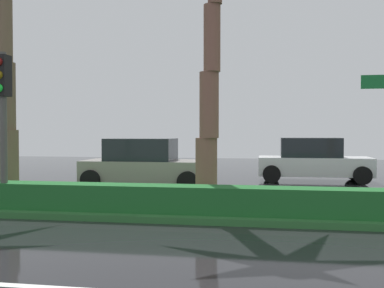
# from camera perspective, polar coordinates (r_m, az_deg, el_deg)

# --- Properties ---
(ground_plane) EXTENTS (90.00, 42.00, 0.10)m
(ground_plane) POSITION_cam_1_polar(r_m,az_deg,el_deg) (12.34, 12.68, -7.81)
(ground_plane) COLOR black
(median_strip) EXTENTS (85.50, 4.00, 0.15)m
(median_strip) POSITION_cam_1_polar(r_m,az_deg,el_deg) (11.34, 12.96, -8.00)
(median_strip) COLOR #2D6B33
(median_strip) RESTS_ON ground_plane
(median_hedge) EXTENTS (76.50, 0.70, 0.60)m
(median_hedge) POSITION_cam_1_polar(r_m,az_deg,el_deg) (9.90, 13.45, -7.19)
(median_hedge) COLOR #1E6028
(median_hedge) RESTS_ON median_strip
(traffic_signal_median_left) EXTENTS (0.28, 0.43, 3.66)m
(traffic_signal_median_left) POSITION_cam_1_polar(r_m,az_deg,el_deg) (11.37, -22.94, 5.07)
(traffic_signal_median_left) COLOR #4C4C47
(traffic_signal_median_left) RESTS_ON median_strip
(car_in_traffic_leading) EXTENTS (4.30, 2.02, 1.72)m
(car_in_traffic_leading) POSITION_cam_1_polar(r_m,az_deg,el_deg) (15.70, -6.11, -2.57)
(car_in_traffic_leading) COLOR gray
(car_in_traffic_leading) RESTS_ON ground_plane
(car_in_traffic_second) EXTENTS (4.30, 2.02, 1.72)m
(car_in_traffic_second) POSITION_cam_1_polar(r_m,az_deg,el_deg) (18.31, 15.10, -2.03)
(car_in_traffic_second) COLOR white
(car_in_traffic_second) RESTS_ON ground_plane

